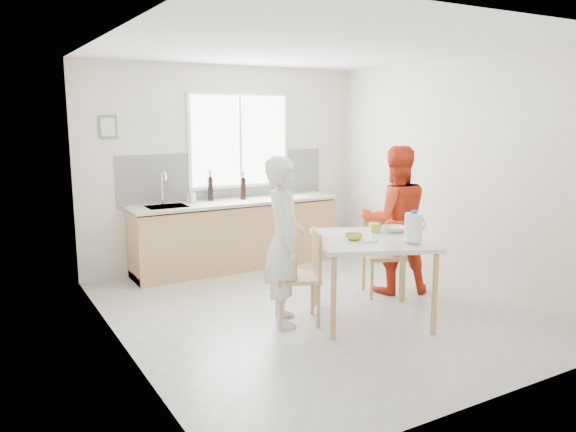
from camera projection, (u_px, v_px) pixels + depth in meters
The scene contains 21 objects.
ground at pixel (315, 310), 5.97m from camera, with size 4.50×4.50×0.00m, color #B7B7B2.
room_shell at pixel (316, 155), 5.68m from camera, with size 4.50×4.50×4.50m.
window at pixel (240, 140), 7.67m from camera, with size 1.50×0.06×1.30m.
backsplash at pixel (227, 176), 7.66m from camera, with size 3.00×0.02×0.65m, color white.
picture_frame at pixel (108, 127), 6.77m from camera, with size 0.22×0.03×0.28m.
kitchen_counter at pixel (236, 237), 7.56m from camera, with size 2.84×0.64×1.37m.
dining_table at pixel (372, 246), 5.58m from camera, with size 1.44×1.44×0.84m.
chair_left at pixel (304, 272), 5.55m from camera, with size 0.56×0.56×0.93m.
chair_far at pixel (382, 250), 6.47m from camera, with size 0.57×0.57×0.93m.
person_white at pixel (284, 241), 5.47m from camera, with size 0.61×0.40×1.66m, color silver.
person_red at pixel (395, 220), 6.46m from camera, with size 0.83×0.65×1.70m, color red.
bowl_green at pixel (354, 237), 5.49m from camera, with size 0.18×0.18×0.06m, color #9DBA2B.
bowl_white at pixel (394, 229), 5.84m from camera, with size 0.24×0.24×0.06m, color silver.
milk_jug at pixel (414, 227), 5.31m from camera, with size 0.23×0.17×0.30m.
green_box at pixel (375, 228), 5.85m from camera, with size 0.10×0.10×0.09m, color #A1C52D.
spoon at pixel (370, 242), 5.34m from camera, with size 0.01×0.01×0.16m, color #A5A5AA.
cutting_board at pixel (318, 194), 8.00m from camera, with size 0.35×0.25×0.01m, color #78D330.
wine_bottle_a at pixel (210, 189), 7.45m from camera, with size 0.07×0.07×0.32m, color black.
wine_bottle_b at pixel (243, 188), 7.54m from camera, with size 0.07×0.07×0.30m, color black.
jar_amber at pixel (242, 193), 7.63m from camera, with size 0.06×0.06×0.16m, color brown.
soap_bottle at pixel (191, 196), 7.27m from camera, with size 0.08×0.09×0.19m, color #999999.
Camera 1 is at (-3.11, -4.79, 2.05)m, focal length 35.00 mm.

